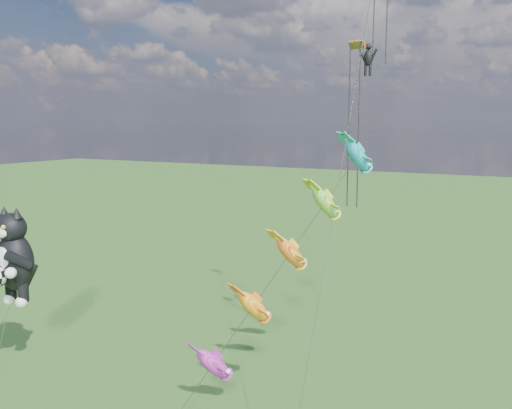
% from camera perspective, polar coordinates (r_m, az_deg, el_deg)
% --- Properties ---
extents(ground, '(300.00, 300.00, 0.00)m').
position_cam_1_polar(ground, '(35.25, -22.84, -18.17)').
color(ground, '#184110').
extents(cat_kite_rig, '(2.95, 4.34, 10.27)m').
position_cam_1_polar(cat_kite_rig, '(37.62, -23.27, -4.80)').
color(cat_kite_rig, brown).
rests_on(cat_kite_rig, ground).
extents(fish_windsock_rig, '(6.96, 14.47, 16.14)m').
position_cam_1_polar(fish_windsock_rig, '(27.49, 3.40, -4.93)').
color(fish_windsock_rig, brown).
rests_on(fish_windsock_rig, ground).
extents(parafoil_rig, '(2.79, 17.43, 28.11)m').
position_cam_1_polar(parafoil_rig, '(33.68, 11.14, 15.19)').
color(parafoil_rig, brown).
rests_on(parafoil_rig, ground).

